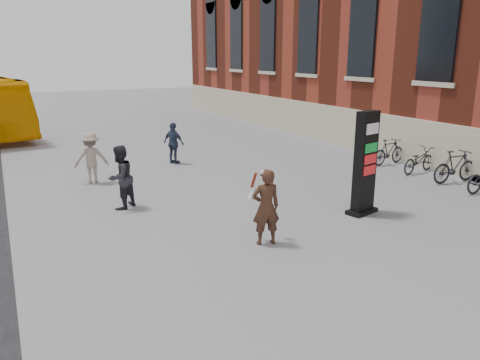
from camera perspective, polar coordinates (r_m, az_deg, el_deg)
name	(u,v)px	position (r m, az deg, el deg)	size (l,w,h in m)	color
ground	(264,251)	(10.51, 2.91, -8.61)	(100.00, 100.00, 0.00)	#9E9EA3
info_pylon	(365,163)	(12.92, 15.00, 1.96)	(0.97, 0.63, 2.80)	black
woman	(266,206)	(10.59, 3.16, -3.17)	(0.76, 0.72, 1.77)	#352114
pedestrian_a	(120,177)	(13.44, -14.38, 0.31)	(0.87, 0.68, 1.80)	#232329
pedestrian_b	(91,158)	(16.46, -17.70, 2.59)	(1.11, 0.64, 1.71)	gray
pedestrian_c	(174,143)	(18.68, -8.08, 4.46)	(0.96, 0.40, 1.64)	#283449
bike_5	(455,166)	(17.34, 24.76, 1.51)	(0.53, 1.86, 1.12)	black
bike_6	(419,160)	(18.33, 20.95, 2.27)	(0.62, 1.77, 0.93)	black
bike_7	(389,152)	(19.31, 17.71, 3.31)	(0.48, 1.70, 1.02)	black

